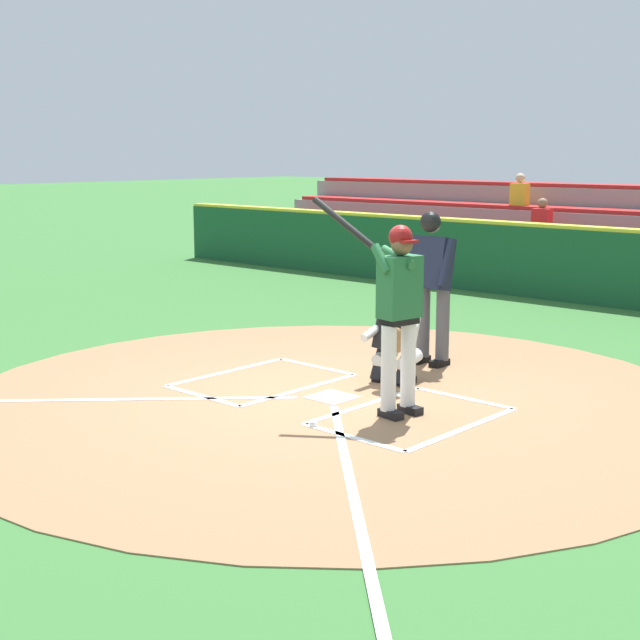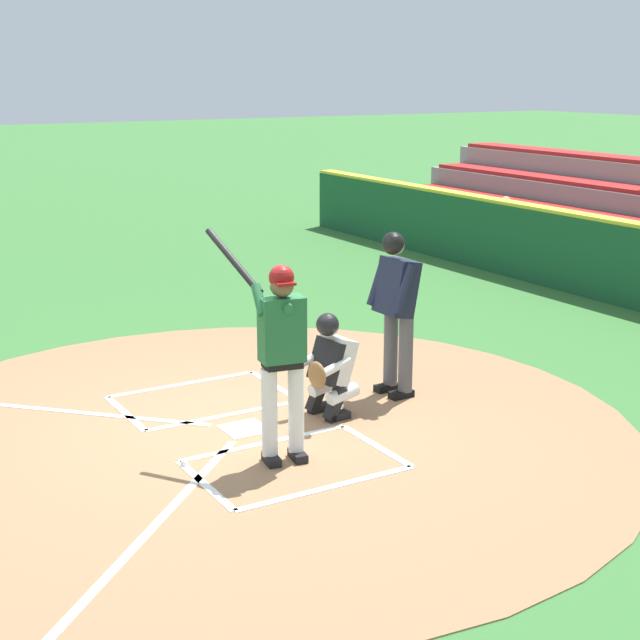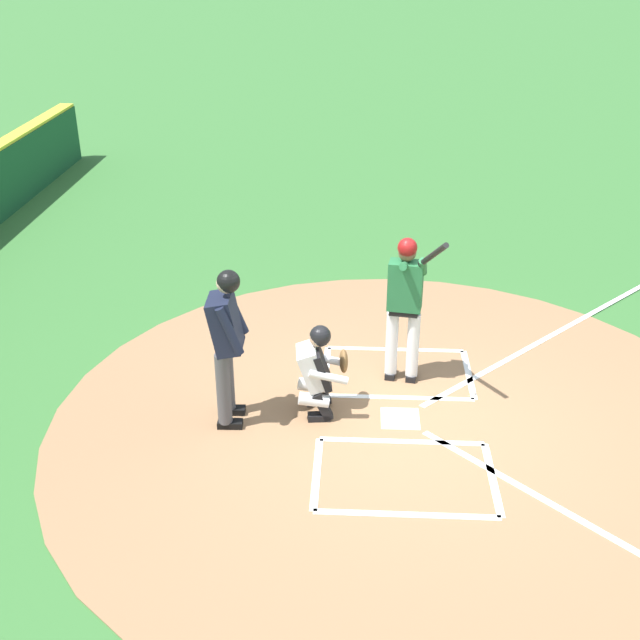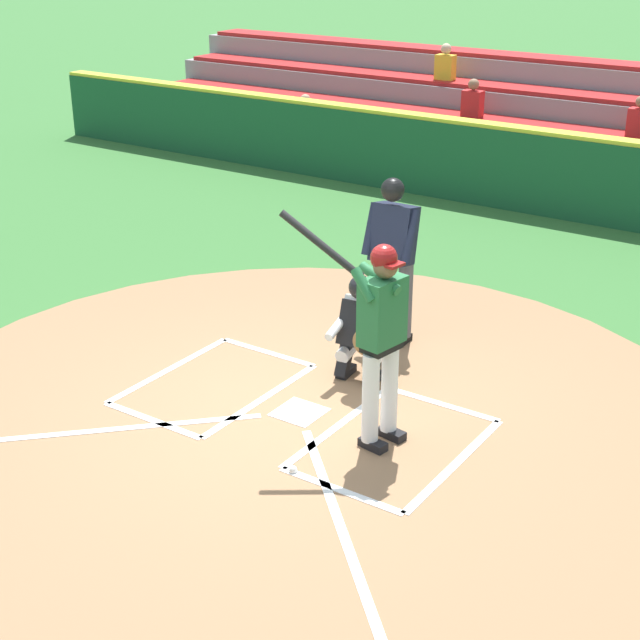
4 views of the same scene
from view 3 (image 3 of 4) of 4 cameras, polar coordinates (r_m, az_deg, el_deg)
name	(u,v)px [view 3 (image 3 of 4)]	position (r m, az deg, el deg)	size (l,w,h in m)	color
ground_plane	(400,420)	(9.15, 5.81, -7.17)	(120.00, 120.00, 0.00)	#387033
dirt_circle	(400,419)	(9.15, 5.81, -7.14)	(8.00, 8.00, 0.01)	#99704C
home_plate_and_chalk	(478,421)	(9.24, 11.32, -7.15)	(7.93, 4.91, 0.01)	white
batter	(406,300)	(9.39, 6.20, 1.45)	(1.01, 0.60, 2.13)	white
catcher	(319,368)	(8.93, -0.09, -3.51)	(0.63, 0.61, 1.13)	black
plate_umpire	(226,337)	(8.60, -6.78, -1.26)	(0.59, 0.42, 1.86)	#4C4C51
baseball	(473,393)	(9.70, 10.98, -5.20)	(0.07, 0.07, 0.07)	white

